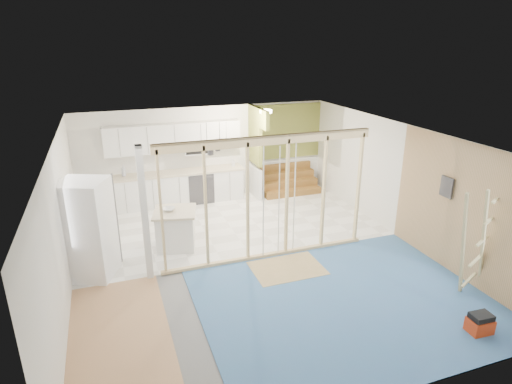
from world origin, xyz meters
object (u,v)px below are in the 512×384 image
object	(u,v)px
fridge	(88,230)
island	(176,229)
toolbox	(480,324)
ladder	(476,242)

from	to	relation	value
fridge	island	distance (m)	1.91
fridge	toolbox	world-z (taller)	fridge
toolbox	ladder	size ratio (longest dim) A/B	0.19
fridge	ladder	world-z (taller)	ladder
fridge	island	size ratio (longest dim) A/B	1.81
toolbox	fridge	bearing A→B (deg)	149.21
island	ladder	world-z (taller)	ladder
fridge	ladder	xyz separation A→B (m)	(6.31, -2.92, 0.06)
fridge	ladder	bearing A→B (deg)	-2.17
island	ladder	size ratio (longest dim) A/B	0.53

